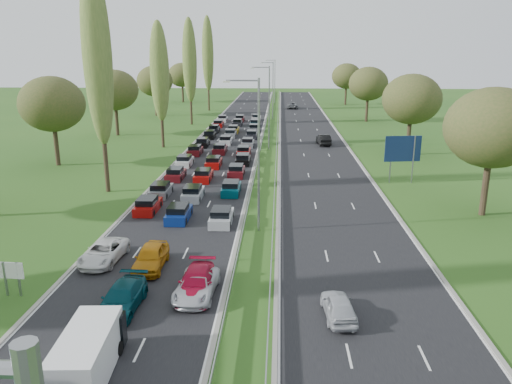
{
  "coord_description": "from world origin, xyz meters",
  "views": [
    {
      "loc": [
        6.11,
        5.29,
        13.77
      ],
      "look_at": [
        3.99,
        49.13,
        1.5
      ],
      "focal_mm": 35.0,
      "sensor_mm": 36.0,
      "label": 1
    }
  ],
  "objects_px": {
    "near_car_2": "(104,252)",
    "white_van_rear": "(89,352)",
    "direction_sign": "(403,151)",
    "info_sign": "(11,274)"
  },
  "relations": [
    {
      "from": "near_car_2",
      "to": "white_van_rear",
      "type": "height_order",
      "value": "white_van_rear"
    },
    {
      "from": "near_car_2",
      "to": "white_van_rear",
      "type": "xyz_separation_m",
      "value": [
        3.58,
        -12.13,
        0.37
      ]
    },
    {
      "from": "direction_sign",
      "to": "white_van_rear",
      "type": "bearing_deg",
      "value": -121.79
    },
    {
      "from": "near_car_2",
      "to": "white_van_rear",
      "type": "relative_size",
      "value": 0.94
    },
    {
      "from": "direction_sign",
      "to": "near_car_2",
      "type": "bearing_deg",
      "value": -137.95
    },
    {
      "from": "white_van_rear",
      "to": "info_sign",
      "type": "relative_size",
      "value": 2.45
    },
    {
      "from": "info_sign",
      "to": "direction_sign",
      "type": "bearing_deg",
      "value": 44.01
    },
    {
      "from": "near_car_2",
      "to": "direction_sign",
      "type": "xyz_separation_m",
      "value": [
        25.18,
        22.71,
        2.88
      ]
    },
    {
      "from": "near_car_2",
      "to": "direction_sign",
      "type": "bearing_deg",
      "value": 46.1
    },
    {
      "from": "white_van_rear",
      "to": "info_sign",
      "type": "height_order",
      "value": "info_sign"
    }
  ]
}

